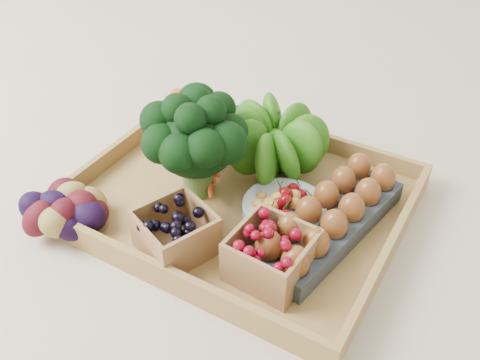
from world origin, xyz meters
The scene contains 10 objects.
ground centered at (0.00, 0.00, 0.00)m, with size 4.00×4.00×0.00m, color beige.
tray centered at (0.00, 0.00, 0.01)m, with size 0.55×0.45×0.01m, color #A17E43.
carrots centered at (-0.12, 0.08, 0.04)m, with size 0.22×0.16×0.05m, color #ED4B1A, non-canonical shape.
lettuce centered at (0.01, 0.12, 0.08)m, with size 0.13×0.13×0.13m, color #1C590E.
broccoli centered at (-0.08, -0.02, 0.09)m, with size 0.18×0.18×0.14m, color black, non-canonical shape.
cherry_bowl centered at (0.09, -0.01, 0.03)m, with size 0.14×0.14×0.04m, color #8C9EA5.
egg_carton centered at (0.17, 0.00, 0.03)m, with size 0.11×0.31×0.04m, color #383F48.
potatoes centered at (-0.22, -0.19, 0.06)m, with size 0.15×0.15×0.08m, color #38090F, non-canonical shape.
punnet_blackberry centered at (-0.03, -0.15, 0.05)m, with size 0.11×0.11×0.07m, color black.
punnet_raspberry centered at (0.13, -0.12, 0.05)m, with size 0.11×0.11×0.08m, color #670413.
Camera 1 is at (0.36, -0.62, 0.63)m, focal length 40.00 mm.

